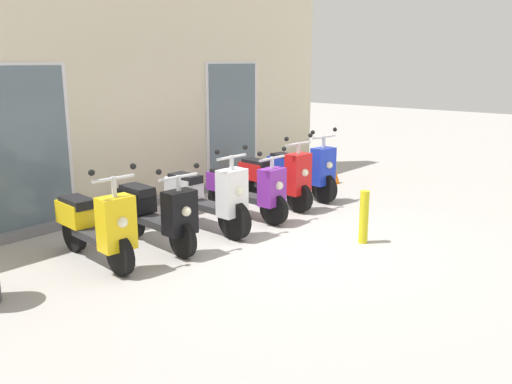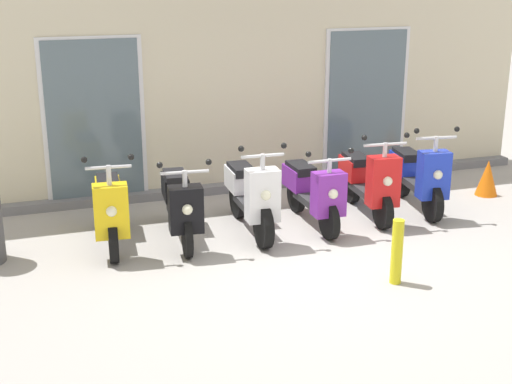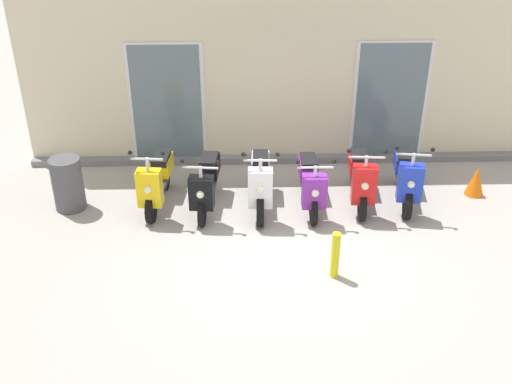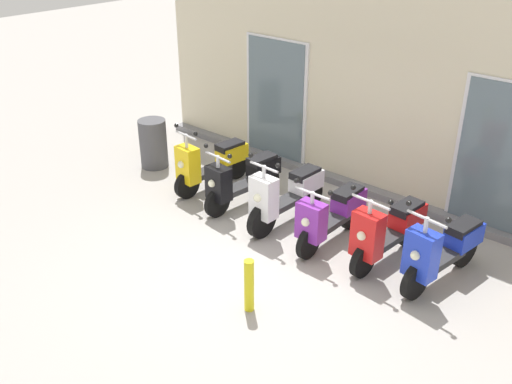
% 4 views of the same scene
% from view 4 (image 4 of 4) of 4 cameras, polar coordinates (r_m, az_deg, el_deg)
% --- Properties ---
extents(ground_plane, '(40.00, 40.00, 0.00)m').
position_cam_4_polar(ground_plane, '(7.88, 0.19, -7.09)').
color(ground_plane, '#A8A39E').
extents(storefront_facade, '(9.30, 0.50, 3.57)m').
position_cam_4_polar(storefront_facade, '(9.42, 12.49, 9.80)').
color(storefront_facade, beige).
rests_on(storefront_facade, ground_plane).
extents(scooter_yellow, '(0.56, 1.55, 1.23)m').
position_cam_4_polar(scooter_yellow, '(9.69, -4.51, 2.91)').
color(scooter_yellow, black).
rests_on(scooter_yellow, ground_plane).
extents(scooter_black, '(0.61, 1.56, 1.13)m').
position_cam_4_polar(scooter_black, '(9.11, -1.32, 1.36)').
color(scooter_black, black).
rests_on(scooter_black, ground_plane).
extents(scooter_white, '(0.58, 1.64, 1.24)m').
position_cam_4_polar(scooter_white, '(8.58, 2.97, -0.31)').
color(scooter_white, black).
rests_on(scooter_white, ground_plane).
extents(scooter_purple, '(0.62, 1.53, 1.11)m').
position_cam_4_polar(scooter_purple, '(8.17, 7.47, -2.20)').
color(scooter_purple, black).
rests_on(scooter_purple, ground_plane).
extents(scooter_red, '(0.63, 1.55, 1.22)m').
position_cam_4_polar(scooter_red, '(7.88, 12.91, -3.72)').
color(scooter_red, black).
rests_on(scooter_red, ground_plane).
extents(scooter_blue, '(0.63, 1.59, 1.24)m').
position_cam_4_polar(scooter_blue, '(7.64, 18.00, -5.50)').
color(scooter_blue, black).
rests_on(scooter_blue, ground_plane).
extents(trash_bin, '(0.50, 0.50, 0.89)m').
position_cam_4_polar(trash_bin, '(10.68, -10.15, 4.76)').
color(trash_bin, '#4C4C51').
rests_on(trash_bin, ground_plane).
extents(curb_bollard, '(0.12, 0.12, 0.70)m').
position_cam_4_polar(curb_bollard, '(6.88, -0.69, -9.26)').
color(curb_bollard, yellow).
rests_on(curb_bollard, ground_plane).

